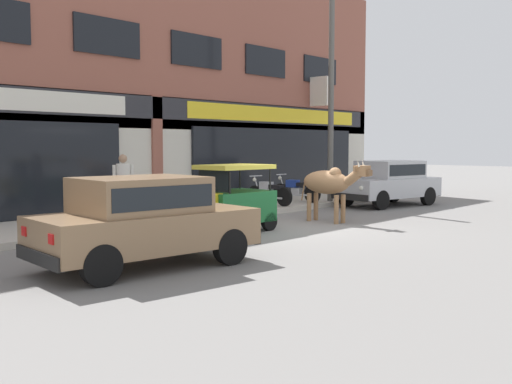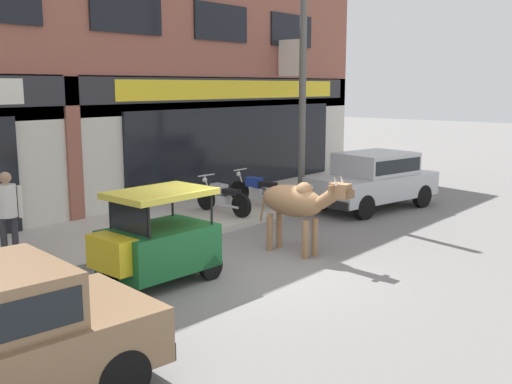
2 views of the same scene
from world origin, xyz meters
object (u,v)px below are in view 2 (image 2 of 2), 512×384
(pedestrian, at_px, (7,208))
(car_0, at_px, (374,178))
(utility_pole, at_px, (303,77))
(cow, at_px, (296,202))
(motorcycle_1, at_px, (258,190))
(auto_rickshaw, at_px, (156,244))
(motorcycle_0, at_px, (223,198))

(pedestrian, bearing_deg, car_0, -13.62)
(utility_pole, bearing_deg, cow, -145.65)
(cow, height_order, utility_pole, utility_pole)
(pedestrian, distance_m, utility_pole, 7.94)
(motorcycle_1, bearing_deg, car_0, -45.61)
(auto_rickshaw, height_order, pedestrian, pedestrian)
(car_0, distance_m, utility_pole, 3.18)
(motorcycle_1, relative_size, utility_pole, 0.28)
(cow, height_order, car_0, cow)
(cow, height_order, motorcycle_1, cow)
(motorcycle_1, bearing_deg, motorcycle_0, -179.06)
(auto_rickshaw, xyz_separation_m, pedestrian, (-1.20, 2.39, 0.47))
(cow, relative_size, motorcycle_0, 1.19)
(car_0, bearing_deg, utility_pole, 130.02)
(auto_rickshaw, bearing_deg, motorcycle_1, 23.65)
(auto_rickshaw, bearing_deg, motorcycle_0, 29.93)
(motorcycle_0, bearing_deg, car_0, -31.59)
(car_0, xyz_separation_m, utility_pole, (-1.21, 1.44, 2.56))
(motorcycle_1, xyz_separation_m, pedestrian, (-6.70, -0.02, 0.60))
(pedestrian, bearing_deg, cow, -37.56)
(cow, height_order, auto_rickshaw, cow)
(car_0, relative_size, utility_pole, 0.59)
(car_0, bearing_deg, motorcycle_0, 148.41)
(cow, bearing_deg, motorcycle_1, 49.73)
(pedestrian, bearing_deg, auto_rickshaw, -63.33)
(car_0, relative_size, pedestrian, 2.38)
(car_0, distance_m, motorcycle_0, 4.07)
(auto_rickshaw, height_order, motorcycle_0, auto_rickshaw)
(cow, distance_m, motorcycle_0, 3.40)
(cow, bearing_deg, car_0, 11.65)
(cow, xyz_separation_m, pedestrian, (-4.05, 3.11, 0.12))
(auto_rickshaw, xyz_separation_m, motorcycle_1, (5.49, 2.41, -0.13))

